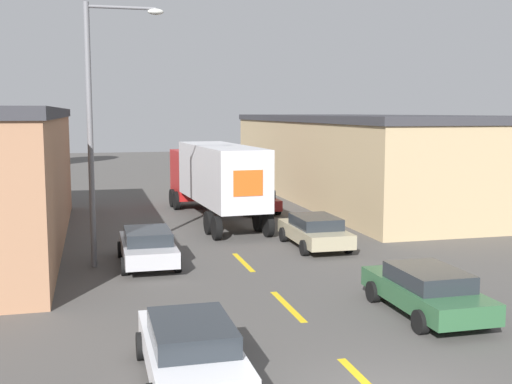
# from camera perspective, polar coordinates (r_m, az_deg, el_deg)

# --- Properties ---
(road_centerline) EXTENTS (0.20, 14.18, 0.01)m
(road_centerline) POSITION_cam_1_polar(r_m,az_deg,el_deg) (18.66, 2.83, -10.09)
(road_centerline) COLOR gold
(road_centerline) RESTS_ON ground_plane
(warehouse_right) EXTENTS (9.92, 27.11, 5.33)m
(warehouse_right) POSITION_cam_1_polar(r_m,az_deg,el_deg) (41.63, 9.38, 3.09)
(warehouse_right) COLOR tan
(warehouse_right) RESTS_ON ground_plane
(semi_truck) EXTENTS (3.35, 12.25, 3.91)m
(semi_truck) POSITION_cam_1_polar(r_m,az_deg,el_deg) (32.85, -3.78, 1.53)
(semi_truck) COLOR #B21919
(semi_truck) RESTS_ON ground_plane
(parked_car_right_mid) EXTENTS (2.04, 4.53, 1.31)m
(parked_car_right_mid) POSITION_cam_1_polar(r_m,az_deg,el_deg) (26.40, 5.25, -3.43)
(parked_car_right_mid) COLOR tan
(parked_car_right_mid) RESTS_ON ground_plane
(parked_car_right_near) EXTENTS (2.04, 4.53, 1.31)m
(parked_car_right_near) POSITION_cam_1_polar(r_m,az_deg,el_deg) (18.31, 14.90, -8.38)
(parked_car_right_near) COLOR #2D5B38
(parked_car_right_near) RESTS_ON ground_plane
(parked_car_left_near) EXTENTS (2.04, 4.53, 1.31)m
(parked_car_left_near) POSITION_cam_1_polar(r_m,az_deg,el_deg) (13.61, -5.80, -13.65)
(parked_car_left_near) COLOR silver
(parked_car_left_near) RESTS_ON ground_plane
(parked_car_left_far) EXTENTS (2.04, 4.53, 1.31)m
(parked_car_left_far) POSITION_cam_1_polar(r_m,az_deg,el_deg) (23.68, -9.61, -4.73)
(parked_car_left_far) COLOR #B2B2B7
(parked_car_left_far) RESTS_ON ground_plane
(parked_car_right_far) EXTENTS (2.04, 4.53, 1.31)m
(parked_car_right_far) POSITION_cam_1_polar(r_m,az_deg,el_deg) (35.70, -0.04, -0.64)
(parked_car_right_far) COLOR maroon
(parked_car_right_far) RESTS_ON ground_plane
(street_lamp) EXTENTS (2.75, 0.32, 9.27)m
(street_lamp) POSITION_cam_1_polar(r_m,az_deg,el_deg) (23.30, -13.85, 6.43)
(street_lamp) COLOR slate
(street_lamp) RESTS_ON ground_plane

